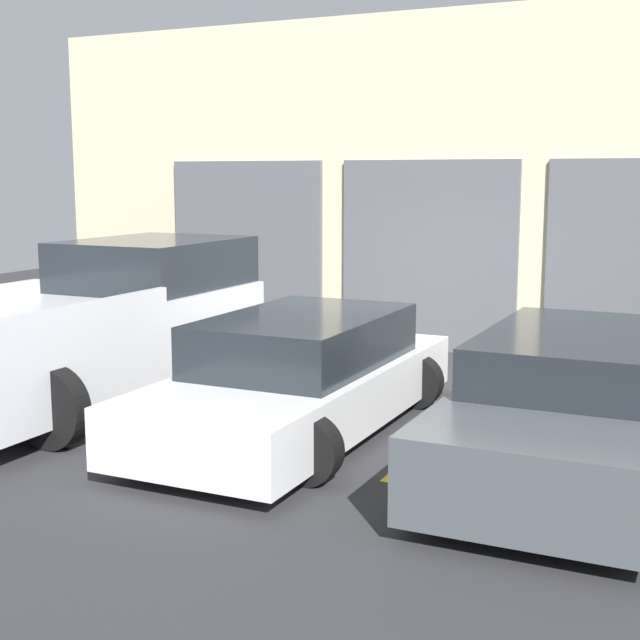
% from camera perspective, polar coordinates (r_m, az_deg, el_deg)
% --- Properties ---
extents(ground_plane, '(28.00, 28.00, 0.00)m').
position_cam_1_polar(ground_plane, '(10.94, 2.85, -4.71)').
color(ground_plane, '#2D2D30').
extents(shophouse_building, '(13.83, 0.68, 5.02)m').
position_cam_1_polar(shophouse_building, '(13.72, 8.19, 8.44)').
color(shophouse_building, beige).
rests_on(shophouse_building, ground).
extents(pickup_truck, '(2.54, 5.07, 1.82)m').
position_cam_1_polar(pickup_truck, '(10.88, -13.90, -0.41)').
color(pickup_truck, silver).
rests_on(pickup_truck, ground).
extents(sedan_white, '(2.18, 4.58, 1.22)m').
position_cam_1_polar(sedan_white, '(9.26, -1.23, -3.66)').
color(sedan_white, white).
rests_on(sedan_white, ground).
extents(sedan_side, '(2.21, 4.70, 1.25)m').
position_cam_1_polar(sedan_side, '(8.42, 15.98, -5.16)').
color(sedan_side, '#474C51').
rests_on(sedan_side, ground).
extents(parking_stripe_far_left, '(0.12, 2.20, 0.01)m').
position_cam_1_polar(parking_stripe_far_left, '(11.77, -19.81, -4.23)').
color(parking_stripe_far_left, gold).
rests_on(parking_stripe_far_left, ground).
extents(parking_stripe_left, '(0.12, 2.20, 0.01)m').
position_cam_1_polar(parking_stripe_left, '(10.05, -8.45, -6.05)').
color(parking_stripe_left, gold).
rests_on(parking_stripe_left, ground).
extents(parking_stripe_centre, '(0.12, 2.20, 0.01)m').
position_cam_1_polar(parking_stripe_centre, '(8.87, 6.82, -8.10)').
color(parking_stripe_centre, gold).
rests_on(parking_stripe_centre, ground).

